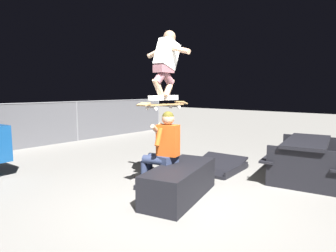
% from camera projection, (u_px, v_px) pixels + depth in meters
% --- Properties ---
extents(ground_plane, '(40.00, 40.00, 0.00)m').
position_uv_depth(ground_plane, '(178.00, 201.00, 4.37)').
color(ground_plane, gray).
extents(ledge_box_main, '(1.69, 0.99, 0.50)m').
position_uv_depth(ledge_box_main, '(180.00, 182.00, 4.50)').
color(ledge_box_main, black).
rests_on(ledge_box_main, ground).
extents(person_sitting_on_ledge, '(0.59, 0.79, 1.34)m').
position_uv_depth(person_sitting_on_ledge, '(162.00, 147.00, 4.69)').
color(person_sitting_on_ledge, '#2D3856').
rests_on(person_sitting_on_ledge, ground).
extents(skateboard, '(1.02, 0.22, 0.13)m').
position_uv_depth(skateboard, '(164.00, 105.00, 4.71)').
color(skateboard, '#AD8451').
extents(skater_airborne, '(0.62, 0.89, 1.12)m').
position_uv_depth(skater_airborne, '(166.00, 62.00, 4.66)').
color(skater_airborne, white).
extents(kicker_ramp, '(1.26, 1.08, 0.31)m').
position_uv_depth(kicker_ramp, '(216.00, 167.00, 6.14)').
color(kicker_ramp, black).
rests_on(kicker_ramp, ground).
extents(picnic_table_back, '(1.89, 1.59, 0.75)m').
position_uv_depth(picnic_table_back, '(307.00, 153.00, 5.42)').
color(picnic_table_back, black).
rests_on(picnic_table_back, ground).
extents(fence_back, '(12.05, 0.05, 1.32)m').
position_uv_depth(fence_back, '(14.00, 125.00, 8.07)').
color(fence_back, slate).
rests_on(fence_back, ground).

